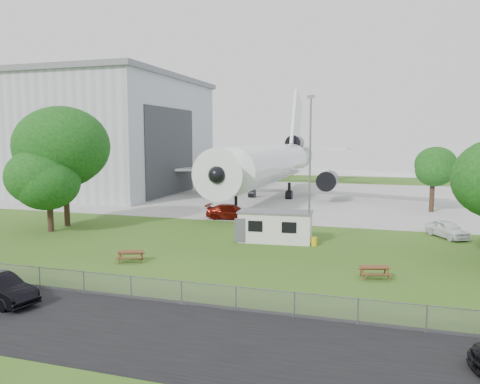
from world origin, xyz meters
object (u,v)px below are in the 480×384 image
(picnic_west, at_px, (131,262))
(picnic_east, at_px, (374,278))
(hangar, at_px, (65,134))
(site_cabin, at_px, (275,226))
(airliner, at_px, (272,162))

(picnic_west, bearing_deg, picnic_east, -17.02)
(hangar, height_order, site_cabin, hangar)
(picnic_east, bearing_deg, site_cabin, 117.69)
(hangar, relative_size, picnic_west, 23.89)
(site_cabin, distance_m, picnic_west, 12.68)
(airliner, distance_m, site_cabin, 30.15)
(picnic_west, bearing_deg, site_cabin, 28.02)
(picnic_east, bearing_deg, picnic_west, 166.62)
(hangar, relative_size, airliner, 0.90)
(site_cabin, relative_size, picnic_east, 3.81)
(picnic_east, bearing_deg, airliner, 95.74)
(hangar, xyz_separation_m, picnic_west, (34.88, -38.58, -9.41))
(site_cabin, distance_m, picnic_east, 11.92)
(airliner, bearing_deg, site_cabin, -75.93)
(picnic_west, height_order, picnic_east, same)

